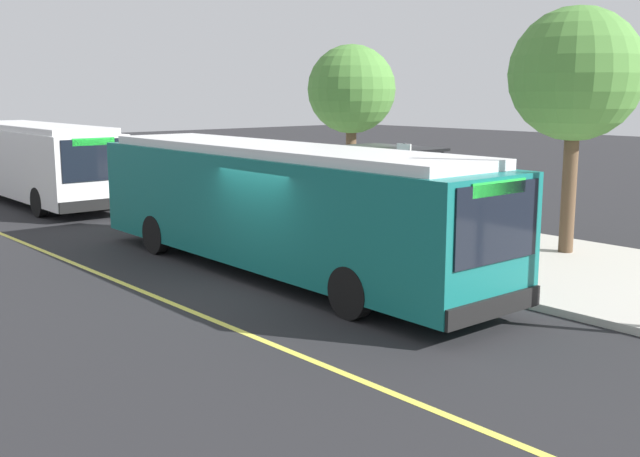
% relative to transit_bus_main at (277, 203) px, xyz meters
% --- Properties ---
extents(ground_plane, '(120.00, 120.00, 0.00)m').
position_rel_transit_bus_main_xyz_m(ground_plane, '(0.84, -1.01, -1.62)').
color(ground_plane, '#232326').
extents(sidewalk_curb, '(44.00, 6.40, 0.15)m').
position_rel_transit_bus_main_xyz_m(sidewalk_curb, '(0.84, 4.99, -1.54)').
color(sidewalk_curb, '#B7B2A8').
rests_on(sidewalk_curb, ground_plane).
extents(lane_stripe_center, '(36.00, 0.14, 0.01)m').
position_rel_transit_bus_main_xyz_m(lane_stripe_center, '(0.84, -3.21, -1.61)').
color(lane_stripe_center, '#E0D64C').
rests_on(lane_stripe_center, ground_plane).
extents(transit_bus_main, '(12.41, 2.80, 2.95)m').
position_rel_transit_bus_main_xyz_m(transit_bus_main, '(0.00, 0.00, 0.00)').
color(transit_bus_main, '#146B66').
rests_on(transit_bus_main, ground_plane).
extents(transit_bus_second, '(10.54, 2.81, 2.95)m').
position_rel_transit_bus_main_xyz_m(transit_bus_second, '(-14.69, 0.07, -0.00)').
color(transit_bus_second, white).
rests_on(transit_bus_second, ground_plane).
extents(bus_shelter, '(2.90, 1.60, 2.48)m').
position_rel_transit_bus_main_xyz_m(bus_shelter, '(-1.26, 5.01, 0.30)').
color(bus_shelter, '#333338').
rests_on(bus_shelter, sidewalk_curb).
extents(waiting_bench, '(1.60, 0.48, 0.95)m').
position_rel_transit_bus_main_xyz_m(waiting_bench, '(-0.93, 5.15, -0.99)').
color(waiting_bench, brown).
rests_on(waiting_bench, sidewalk_curb).
extents(route_sign_post, '(0.44, 0.08, 2.80)m').
position_rel_transit_bus_main_xyz_m(route_sign_post, '(1.35, 2.76, 0.34)').
color(route_sign_post, '#333338').
rests_on(route_sign_post, sidewalk_curb).
extents(pedestrian_commuter, '(0.24, 0.40, 1.69)m').
position_rel_transit_bus_main_xyz_m(pedestrian_commuter, '(-1.39, 2.97, -0.50)').
color(pedestrian_commuter, '#282D47').
rests_on(pedestrian_commuter, sidewalk_curb).
extents(street_tree_near_shelter, '(3.00, 3.00, 5.58)m').
position_rel_transit_bus_main_xyz_m(street_tree_near_shelter, '(-5.49, 7.47, 2.57)').
color(street_tree_near_shelter, brown).
rests_on(street_tree_near_shelter, sidewalk_curb).
extents(street_tree_upstreet, '(3.25, 3.25, 6.03)m').
position_rel_transit_bus_main_xyz_m(street_tree_upstreet, '(3.49, 6.48, 2.91)').
color(street_tree_upstreet, brown).
rests_on(street_tree_upstreet, sidewalk_curb).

